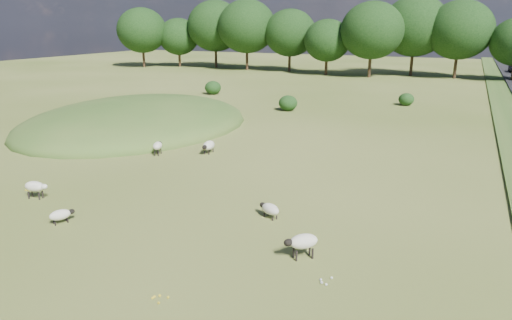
{
  "coord_description": "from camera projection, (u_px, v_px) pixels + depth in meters",
  "views": [
    {
      "loc": [
        11.26,
        -16.12,
        7.63
      ],
      "look_at": [
        2.0,
        4.0,
        1.0
      ],
      "focal_mm": 32.0,
      "sensor_mm": 36.0,
      "label": 1
    }
  ],
  "objects": [
    {
      "name": "sheep_2",
      "position": [
        35.0,
        187.0,
        20.58
      ],
      "size": [
        1.18,
        0.67,
        0.82
      ],
      "rotation": [
        0.0,
        0.0,
        0.2
      ],
      "color": "beige",
      "rests_on": "ground"
    },
    {
      "name": "sheep_0",
      "position": [
        302.0,
        242.0,
        15.3
      ],
      "size": [
        1.16,
        1.09,
        0.88
      ],
      "rotation": [
        0.0,
        0.0,
        3.86
      ],
      "color": "beige",
      "rests_on": "ground"
    },
    {
      "name": "sheep_1",
      "position": [
        209.0,
        146.0,
        27.85
      ],
      "size": [
        0.68,
        1.36,
        0.77
      ],
      "rotation": [
        0.0,
        0.0,
        4.8
      ],
      "color": "beige",
      "rests_on": "ground"
    },
    {
      "name": "mound",
      "position": [
        137.0,
        125.0,
        35.98
      ],
      "size": [
        16.0,
        20.0,
        4.0
      ],
      "primitive_type": "ellipsoid",
      "color": "#33561E",
      "rests_on": "ground"
    },
    {
      "name": "ground",
      "position": [
        314.0,
        119.0,
        38.13
      ],
      "size": [
        160.0,
        160.0,
        0.0
      ],
      "primitive_type": "plane",
      "color": "#43591C",
      "rests_on": "ground"
    },
    {
      "name": "sheep_5",
      "position": [
        61.0,
        215.0,
        18.08
      ],
      "size": [
        0.76,
        1.02,
        0.57
      ],
      "rotation": [
        0.0,
        0.0,
        1.09
      ],
      "color": "beige",
      "rests_on": "ground"
    },
    {
      "name": "treeline",
      "position": [
        382.0,
        31.0,
        67.51
      ],
      "size": [
        96.28,
        14.66,
        11.7
      ],
      "color": "black",
      "rests_on": "ground"
    },
    {
      "name": "sheep_4",
      "position": [
        158.0,
        146.0,
        27.51
      ],
      "size": [
        0.77,
        1.16,
        0.81
      ],
      "rotation": [
        0.0,
        0.0,
        1.92
      ],
      "color": "beige",
      "rests_on": "ground"
    },
    {
      "name": "shrubs",
      "position": [
        278.0,
        95.0,
        46.24
      ],
      "size": [
        22.37,
        8.96,
        1.5
      ],
      "color": "black",
      "rests_on": "ground"
    },
    {
      "name": "sheep_3",
      "position": [
        270.0,
        209.0,
        18.58
      ],
      "size": [
        1.11,
        0.8,
        0.62
      ],
      "rotation": [
        0.0,
        0.0,
        2.7
      ],
      "color": "beige",
      "rests_on": "ground"
    }
  ]
}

